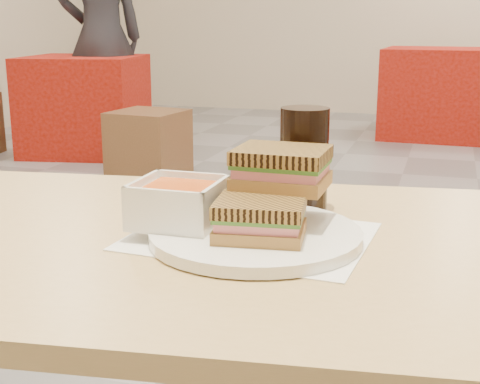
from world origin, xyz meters
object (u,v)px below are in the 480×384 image
(main_table, at_px, (194,308))
(bg_chair_2l, at_px, (417,104))
(plate, at_px, (255,235))
(soup_bowl, at_px, (179,204))
(cola_glass, at_px, (304,160))
(bg_table_0, at_px, (86,105))
(bg_table_2, at_px, (434,93))
(patron_a, at_px, (102,37))
(panini_lower, at_px, (260,219))
(bg_chair_0r, at_px, (149,148))

(main_table, bearing_deg, bg_chair_2l, 89.80)
(plate, height_order, soup_bowl, soup_bowl)
(cola_glass, xyz_separation_m, bg_chair_2l, (-0.10, 6.08, -0.62))
(bg_chair_2l, bearing_deg, main_table, -90.20)
(plate, xyz_separation_m, cola_glass, (0.03, 0.18, 0.07))
(bg_table_0, distance_m, bg_table_2, 3.15)
(cola_glass, distance_m, bg_table_2, 5.43)
(plate, xyz_separation_m, soup_bowl, (-0.11, -0.00, 0.04))
(bg_chair_2l, bearing_deg, plate, -89.34)
(main_table, bearing_deg, patron_a, 120.27)
(cola_glass, height_order, bg_table_2, cola_glass)
(plate, height_order, panini_lower, panini_lower)
(bg_chair_0r, distance_m, bg_chair_2l, 3.54)
(patron_a, bearing_deg, soup_bowl, -59.95)
(bg_chair_0r, bearing_deg, bg_table_2, 55.56)
(panini_lower, distance_m, bg_chair_0r, 3.55)
(soup_bowl, bearing_deg, cola_glass, 52.10)
(cola_glass, bearing_deg, bg_table_0, 124.71)
(bg_table_2, bearing_deg, cola_glass, -90.84)
(main_table, xyz_separation_m, cola_glass, (0.12, 0.18, 0.20))
(main_table, height_order, bg_table_2, bg_table_2)
(plate, bearing_deg, bg_chair_2l, 90.66)
(soup_bowl, relative_size, bg_chair_0r, 0.25)
(soup_bowl, relative_size, panini_lower, 0.93)
(cola_glass, xyz_separation_m, bg_chair_0r, (-1.64, 2.90, -0.59))
(soup_bowl, bearing_deg, panini_lower, -12.34)
(bg_chair_0r, relative_size, patron_a, 0.26)
(main_table, bearing_deg, bg_table_2, 87.93)
(soup_bowl, distance_m, bg_chair_2l, 6.29)
(panini_lower, relative_size, bg_table_2, 0.14)
(soup_bowl, bearing_deg, bg_chair_0r, 115.99)
(panini_lower, relative_size, patron_a, 0.07)
(cola_glass, relative_size, bg_table_2, 0.18)
(bg_table_2, bearing_deg, panini_lower, -90.94)
(bg_chair_0r, bearing_deg, main_table, -63.70)
(bg_table_2, bearing_deg, bg_chair_0r, -124.44)
(bg_chair_0r, bearing_deg, cola_glass, -60.42)
(bg_chair_2l, bearing_deg, patron_a, -136.84)
(panini_lower, height_order, patron_a, patron_a)
(bg_table_0, height_order, bg_chair_0r, bg_table_0)
(bg_chair_0r, bearing_deg, soup_bowl, -64.01)
(panini_lower, bearing_deg, soup_bowl, 167.66)
(panini_lower, xyz_separation_m, bg_table_0, (-2.59, 3.98, -0.40))
(panini_lower, bearing_deg, plate, 116.37)
(panini_lower, distance_m, bg_table_0, 4.76)
(panini_lower, bearing_deg, patron_a, 121.23)
(bg_table_2, bearing_deg, bg_table_0, -148.47)
(cola_glass, relative_size, patron_a, 0.09)
(main_table, height_order, cola_glass, cola_glass)
(main_table, xyz_separation_m, soup_bowl, (-0.02, -0.00, 0.16))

